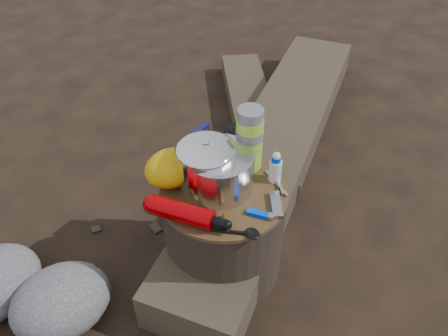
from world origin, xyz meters
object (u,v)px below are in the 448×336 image
log_main (275,146)px  camping_pot (206,165)px  stump (224,230)px  travel_mug (236,144)px  fuel_bottle (182,212)px  thermos (249,139)px

log_main → camping_pot: 0.77m
log_main → camping_pot: bearing=-95.1°
stump → travel_mug: (0.13, 0.12, 0.25)m
log_main → fuel_bottle: size_ratio=7.80×
fuel_bottle → thermos: thermos is taller
camping_pot → travel_mug: camping_pot is taller
travel_mug → log_main: bearing=32.9°
thermos → fuel_bottle: bearing=-162.1°
thermos → stump: bearing=-155.5°
stump → camping_pot: size_ratio=2.25×
thermos → travel_mug: size_ratio=1.90×
camping_pot → travel_mug: (0.16, 0.07, -0.03)m
stump → travel_mug: bearing=43.6°
stump → camping_pot: (-0.04, 0.05, 0.28)m
log_main → travel_mug: 0.60m
camping_pot → thermos: thermos is taller
camping_pot → thermos: size_ratio=0.82×
log_main → thermos: 0.65m
stump → log_main: bearing=35.8°
fuel_bottle → thermos: bearing=-19.0°
travel_mug → stump: bearing=-136.4°
log_main → camping_pot: size_ratio=10.91×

